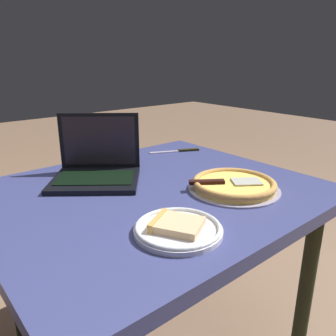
{
  "coord_description": "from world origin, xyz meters",
  "views": [
    {
      "loc": [
        0.66,
        0.87,
        1.18
      ],
      "look_at": [
        -0.07,
        -0.0,
        0.8
      ],
      "focal_mm": 35.86,
      "sensor_mm": 36.0,
      "label": 1
    }
  ],
  "objects_px": {
    "laptop": "(97,167)",
    "table_knife": "(180,151)",
    "pizza_tray": "(234,185)",
    "pizza_plate": "(178,228)",
    "dining_table": "(153,209)"
  },
  "relations": [
    {
      "from": "dining_table",
      "to": "laptop",
      "type": "distance_m",
      "value": 0.27
    },
    {
      "from": "laptop",
      "to": "pizza_plate",
      "type": "height_order",
      "value": "laptop"
    },
    {
      "from": "laptop",
      "to": "pizza_tray",
      "type": "distance_m",
      "value": 0.51
    },
    {
      "from": "laptop",
      "to": "table_knife",
      "type": "distance_m",
      "value": 0.5
    },
    {
      "from": "dining_table",
      "to": "laptop",
      "type": "xyz_separation_m",
      "value": [
        0.1,
        -0.21,
        0.13
      ]
    },
    {
      "from": "pizza_tray",
      "to": "table_knife",
      "type": "xyz_separation_m",
      "value": [
        -0.19,
        -0.49,
        -0.01
      ]
    },
    {
      "from": "pizza_plate",
      "to": "table_knife",
      "type": "bearing_deg",
      "value": -132.11
    },
    {
      "from": "pizza_tray",
      "to": "pizza_plate",
      "type": "bearing_deg",
      "value": 16.22
    },
    {
      "from": "laptop",
      "to": "table_knife",
      "type": "xyz_separation_m",
      "value": [
        -0.5,
        -0.09,
        -0.04
      ]
    },
    {
      "from": "dining_table",
      "to": "laptop",
      "type": "height_order",
      "value": "laptop"
    },
    {
      "from": "pizza_plate",
      "to": "table_knife",
      "type": "relative_size",
      "value": 1.01
    },
    {
      "from": "pizza_plate",
      "to": "dining_table",
      "type": "bearing_deg",
      "value": -115.63
    },
    {
      "from": "dining_table",
      "to": "pizza_plate",
      "type": "relative_size",
      "value": 4.72
    },
    {
      "from": "dining_table",
      "to": "pizza_plate",
      "type": "xyz_separation_m",
      "value": [
        0.14,
        0.29,
        0.09
      ]
    },
    {
      "from": "pizza_plate",
      "to": "pizza_tray",
      "type": "height_order",
      "value": "same"
    }
  ]
}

